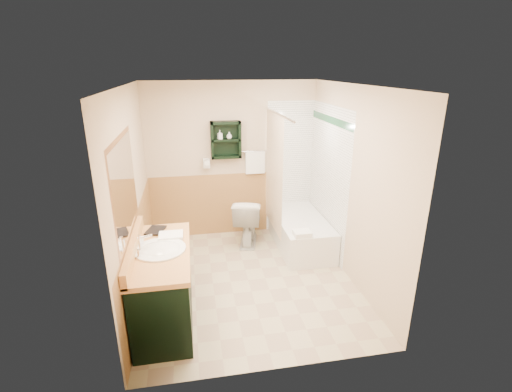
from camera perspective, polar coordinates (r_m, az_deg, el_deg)
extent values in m
plane|color=#C3B78E|center=(4.87, -1.22, -12.80)|extent=(3.00, 3.00, 0.00)
cube|color=beige|center=(5.80, -3.70, 5.46)|extent=(2.60, 0.04, 2.40)
cube|color=beige|center=(4.36, -18.73, -0.36)|extent=(0.04, 3.00, 2.40)
cube|color=beige|center=(4.73, 14.68, 1.58)|extent=(0.04, 3.00, 2.40)
cube|color=white|center=(4.12, -1.47, 16.94)|extent=(2.60, 3.00, 0.04)
cube|color=black|center=(5.60, -4.67, 8.60)|extent=(0.45, 0.15, 0.55)
cylinder|color=silver|center=(4.99, 3.37, 12.53)|extent=(0.03, 1.60, 0.03)
cube|color=black|center=(4.12, -14.05, -13.23)|extent=(0.59, 1.32, 0.84)
cube|color=white|center=(5.69, 6.65, -5.30)|extent=(0.69, 1.50, 0.46)
imported|color=white|center=(5.67, -1.29, -3.80)|extent=(0.57, 0.81, 0.72)
cube|color=white|center=(4.14, -12.96, -5.96)|extent=(0.26, 0.20, 0.04)
imported|color=black|center=(4.32, -16.48, -3.69)|extent=(0.18, 0.08, 0.25)
cube|color=white|center=(4.97, 7.09, -5.75)|extent=(0.23, 0.19, 0.07)
imported|color=white|center=(5.58, -5.58, 9.01)|extent=(0.10, 0.15, 0.06)
imported|color=white|center=(5.59, -4.14, 9.17)|extent=(0.11, 0.12, 0.08)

